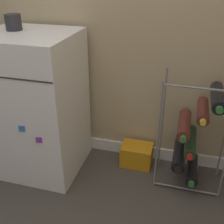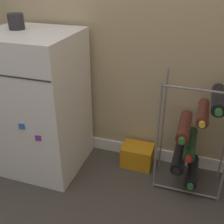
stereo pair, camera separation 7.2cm
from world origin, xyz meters
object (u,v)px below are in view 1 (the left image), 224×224
object	(u,v)px
mini_fridge	(36,105)
fridge_top_cup	(13,22)
wine_rack	(193,135)
soda_box	(137,155)

from	to	relation	value
mini_fridge	fridge_top_cup	world-z (taller)	fridge_top_cup
wine_rack	soda_box	xyz separation A→B (m)	(-0.35, 0.09, -0.28)
mini_fridge	soda_box	world-z (taller)	mini_fridge
mini_fridge	wine_rack	world-z (taller)	mini_fridge
soda_box	wine_rack	bearing A→B (deg)	-13.94
soda_box	fridge_top_cup	size ratio (longest dim) A/B	2.28
wine_rack	fridge_top_cup	xyz separation A→B (m)	(-1.10, -0.04, 0.62)
mini_fridge	soda_box	size ratio (longest dim) A/B	4.35
mini_fridge	wine_rack	distance (m)	1.01
mini_fridge	soda_box	distance (m)	0.77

